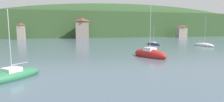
% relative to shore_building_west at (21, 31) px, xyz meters
% --- Properties ---
extents(wooded_hillside, '(352.00, 61.48, 38.79)m').
position_rel_shore_building_west_xyz_m(wooded_hillside, '(48.90, 42.22, 2.29)').
color(wooded_hillside, '#38562D').
rests_on(wooded_hillside, ground_plane).
extents(shore_building_west, '(3.26, 3.35, 7.90)m').
position_rel_shore_building_west_xyz_m(shore_building_west, '(0.00, 0.00, 0.00)').
color(shore_building_west, gray).
rests_on(shore_building_west, ground_plane).
extents(shore_building_westcentral, '(6.78, 5.57, 10.68)m').
position_rel_shore_building_west_xyz_m(shore_building_westcentral, '(28.64, 1.06, 1.34)').
color(shore_building_westcentral, gray).
rests_on(shore_building_westcentral, ground_plane).
extents(shore_building_central, '(5.61, 3.99, 7.25)m').
position_rel_shore_building_west_xyz_m(shore_building_central, '(85.92, 0.31, -0.32)').
color(shore_building_central, gray).
rests_on(shore_building_central, ground_plane).
extents(sailboat_mid_0, '(5.07, 7.92, 10.40)m').
position_rel_shore_building_west_xyz_m(sailboat_mid_0, '(36.79, -62.96, -3.30)').
color(sailboat_mid_0, red).
rests_on(sailboat_mid_0, ground_plane).
extents(sailboat_far_1, '(3.05, 6.84, 9.14)m').
position_rel_shore_building_west_xyz_m(sailboat_far_1, '(61.64, -47.39, -3.52)').
color(sailboat_far_1, white).
rests_on(sailboat_far_1, ground_plane).
extents(sailboat_far_4, '(3.24, 5.58, 6.37)m').
position_rel_shore_building_west_xyz_m(sailboat_far_4, '(48.33, -40.84, -3.54)').
color(sailboat_far_4, navy).
rests_on(sailboat_far_4, ground_plane).
extents(sailboat_mid_5, '(6.03, 6.39, 7.69)m').
position_rel_shore_building_west_xyz_m(sailboat_mid_5, '(16.29, -73.40, -3.47)').
color(sailboat_mid_5, '#2D754C').
rests_on(sailboat_mid_5, ground_plane).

